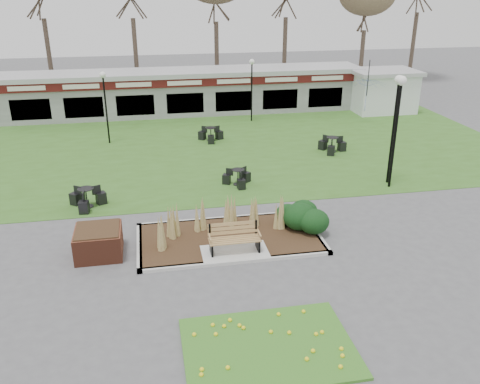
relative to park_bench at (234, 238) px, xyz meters
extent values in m
plane|color=#515154|center=(0.00, -0.25, -0.59)|extent=(100.00, 100.00, 0.00)
cube|color=#36601E|center=(0.00, 11.75, -0.58)|extent=(34.00, 16.00, 0.02)
cube|color=#2A7521|center=(0.00, -4.85, -0.55)|extent=(4.20, 3.00, 0.08)
cube|color=#362215|center=(0.00, 0.95, -0.53)|extent=(6.22, 3.22, 0.12)
cube|color=#B7B7B2|center=(0.00, -0.66, -0.53)|extent=(6.40, 0.18, 0.12)
cube|color=#B7B7B2|center=(0.00, 2.56, -0.53)|extent=(6.40, 0.18, 0.12)
cube|color=#B7B7B2|center=(-3.11, 0.95, -0.53)|extent=(0.18, 3.40, 0.12)
cube|color=#B7B7B2|center=(3.11, 0.95, -0.53)|extent=(0.18, 3.40, 0.12)
cube|color=#B7B7B2|center=(0.00, -0.10, -0.52)|extent=(2.20, 1.20, 0.13)
cone|color=#A38651|center=(-1.90, 1.35, 0.11)|extent=(0.36, 0.36, 1.15)
cone|color=#A38651|center=(-0.90, 1.75, 0.11)|extent=(0.36, 0.36, 1.15)
cone|color=#A38651|center=(0.20, 1.95, 0.11)|extent=(0.36, 0.36, 1.15)
cone|color=#A38651|center=(1.10, 1.75, 0.11)|extent=(0.36, 0.36, 1.15)
cone|color=#A38651|center=(1.90, 1.35, 0.11)|extent=(0.36, 0.36, 1.15)
cone|color=#A38651|center=(-2.40, 0.55, 0.11)|extent=(0.36, 0.36, 1.15)
ellipsoid|color=black|center=(2.60, 1.15, 0.00)|extent=(1.21, 1.10, 0.99)
ellipsoid|color=black|center=(3.00, 0.75, -0.04)|extent=(1.10, 1.00, 0.90)
ellipsoid|color=black|center=(2.90, 1.65, -0.06)|extent=(1.06, 0.96, 0.86)
ellipsoid|color=black|center=(2.30, 1.65, -0.11)|extent=(0.92, 0.84, 0.76)
cube|color=#A37549|center=(0.00, -0.10, -0.03)|extent=(1.70, 0.57, 0.04)
cube|color=#A37549|center=(0.00, 0.21, 0.25)|extent=(1.70, 0.13, 0.44)
cube|color=black|center=(-0.78, -0.10, -0.25)|extent=(0.06, 0.55, 0.42)
cube|color=black|center=(0.78, -0.10, -0.25)|extent=(0.06, 0.55, 0.42)
cube|color=black|center=(-0.78, 0.20, 0.22)|extent=(0.06, 0.06, 0.50)
cube|color=black|center=(0.78, 0.20, 0.22)|extent=(0.06, 0.06, 0.50)
cube|color=#A37549|center=(-0.82, -0.12, 0.15)|extent=(0.05, 0.50, 0.04)
cube|color=#A37549|center=(0.82, -0.12, 0.15)|extent=(0.05, 0.50, 0.04)
cube|color=brown|center=(-4.40, 0.75, -0.14)|extent=(1.50, 1.50, 0.90)
cube|color=#362215|center=(-4.40, 0.75, 0.33)|extent=(1.40, 1.40, 0.06)
cube|color=gray|center=(0.00, 19.75, 0.71)|extent=(24.00, 3.00, 2.60)
cube|color=#4D1210|center=(0.00, 18.20, 1.76)|extent=(24.00, 0.18, 0.55)
cube|color=#BBBBC0|center=(0.00, 19.75, 2.16)|extent=(24.60, 3.40, 0.30)
cube|color=silver|center=(0.00, 18.09, 1.76)|extent=(22.00, 0.02, 0.28)
cube|color=black|center=(0.00, 18.30, 0.41)|extent=(22.00, 0.10, 1.30)
cube|color=white|center=(13.50, 17.75, 0.71)|extent=(4.00, 3.00, 2.60)
cube|color=#BBBBC0|center=(13.50, 17.75, 2.11)|extent=(4.40, 3.40, 0.25)
cylinder|color=#47382B|center=(-9.00, 27.75, 2.00)|extent=(0.36, 0.36, 5.17)
cylinder|color=#47382B|center=(-3.00, 27.75, 2.00)|extent=(0.36, 0.36, 5.17)
cylinder|color=#47382B|center=(3.00, 27.75, 2.00)|extent=(0.36, 0.36, 5.17)
cylinder|color=#47382B|center=(9.00, 27.75, 2.00)|extent=(0.36, 0.36, 5.17)
cylinder|color=#47382B|center=(15.00, 27.75, 2.00)|extent=(0.36, 0.36, 5.17)
cylinder|color=#47382B|center=(21.00, 27.75, 2.00)|extent=(0.36, 0.36, 5.17)
cylinder|color=black|center=(7.75, 4.54, 1.65)|extent=(0.11, 0.11, 4.48)
sphere|color=white|center=(7.75, 4.54, 4.07)|extent=(0.40, 0.40, 0.40)
cylinder|color=black|center=(7.89, 5.03, 1.62)|extent=(0.11, 0.11, 4.42)
sphere|color=white|center=(7.89, 5.03, 4.01)|extent=(0.40, 0.40, 0.40)
cylinder|color=black|center=(4.11, 16.75, 1.22)|extent=(0.09, 0.09, 3.62)
sphere|color=white|center=(4.11, 16.75, 3.17)|extent=(0.33, 0.33, 0.33)
cylinder|color=black|center=(-4.69, 13.49, 1.23)|extent=(0.09, 0.09, 3.64)
sphere|color=white|center=(-4.69, 13.49, 3.20)|extent=(0.33, 0.33, 0.33)
cylinder|color=black|center=(-5.14, 4.75, -0.55)|extent=(0.47, 0.47, 0.03)
cylinder|color=black|center=(-5.14, 4.75, -0.17)|extent=(0.05, 0.05, 0.77)
cylinder|color=black|center=(-5.14, 4.75, 0.22)|extent=(0.64, 0.64, 0.03)
cube|color=black|center=(-4.60, 4.99, -0.32)|extent=(0.48, 0.48, 0.49)
cube|color=black|center=(-5.61, 5.10, -0.32)|extent=(0.51, 0.51, 0.49)
cube|color=black|center=(-5.20, 4.17, -0.32)|extent=(0.40, 0.40, 0.49)
cylinder|color=black|center=(0.94, 12.86, -0.55)|extent=(0.45, 0.45, 0.03)
cylinder|color=black|center=(0.94, 12.86, -0.19)|extent=(0.05, 0.05, 0.74)
cylinder|color=black|center=(0.94, 12.86, 0.19)|extent=(0.62, 0.62, 0.03)
cube|color=black|center=(1.46, 13.08, -0.33)|extent=(0.46, 0.46, 0.47)
cube|color=black|center=(0.49, 13.20, -0.33)|extent=(0.49, 0.49, 0.47)
cube|color=black|center=(0.88, 12.30, -0.33)|extent=(0.39, 0.39, 0.47)
cylinder|color=black|center=(6.97, 9.68, -0.55)|extent=(0.47, 0.47, 0.03)
cylinder|color=black|center=(6.97, 9.68, -0.17)|extent=(0.05, 0.05, 0.77)
cylinder|color=black|center=(6.97, 9.68, 0.22)|extent=(0.64, 0.64, 0.03)
cube|color=black|center=(7.55, 9.73, -0.32)|extent=(0.39, 0.39, 0.49)
cube|color=black|center=(6.63, 10.16, -0.32)|extent=(0.50, 0.50, 0.49)
cube|color=black|center=(6.73, 9.15, -0.32)|extent=(0.48, 0.48, 0.49)
cylinder|color=black|center=(1.23, 5.99, -0.55)|extent=(0.42, 0.42, 0.03)
cylinder|color=black|center=(1.23, 5.99, -0.22)|extent=(0.05, 0.05, 0.69)
cylinder|color=black|center=(1.23, 5.99, 0.14)|extent=(0.57, 0.57, 0.02)
cube|color=black|center=(1.66, 6.30, -0.35)|extent=(0.45, 0.45, 0.44)
cube|color=black|center=(0.76, 6.21, -0.35)|extent=(0.43, 0.43, 0.44)
cube|color=black|center=(1.29, 5.47, -0.35)|extent=(0.35, 0.35, 0.44)
cylinder|color=black|center=(11.07, 14.93, 0.51)|extent=(0.06, 0.06, 2.20)
imported|color=#374AC2|center=(11.07, 14.93, 1.21)|extent=(2.60, 2.63, 2.07)
camera|label=1|loc=(-2.56, -14.63, 7.84)|focal=38.00mm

